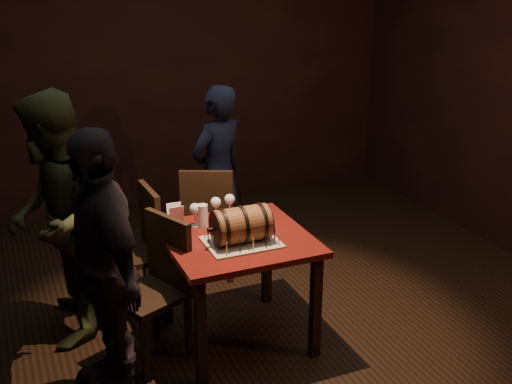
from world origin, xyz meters
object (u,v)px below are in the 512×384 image
at_px(pub_table, 237,252).
at_px(person_left_front, 102,266).
at_px(barrel_cake, 241,225).
at_px(pint_of_ale, 202,216).
at_px(person_left_rear, 55,221).
at_px(wine_glass_left, 195,210).
at_px(person_back, 218,173).
at_px(wine_glass_mid, 216,203).
at_px(chair_left_front, 158,281).
at_px(chair_left_rear, 138,245).
at_px(wine_glass_right, 230,200).
at_px(chair_back, 208,217).

height_order(pub_table, person_left_front, person_left_front).
bearing_deg(person_left_front, barrel_cake, 87.00).
height_order(pint_of_ale, person_left_rear, person_left_rear).
bearing_deg(pint_of_ale, wine_glass_left, 158.07).
height_order(person_back, person_left_front, person_left_front).
xyz_separation_m(wine_glass_mid, person_left_rear, (-1.03, 0.19, -0.03)).
relative_size(barrel_cake, chair_left_front, 0.43).
xyz_separation_m(barrel_cake, person_back, (0.35, 1.39, -0.14)).
bearing_deg(wine_glass_mid, chair_left_rear, 148.34).
relative_size(chair_left_rear, chair_left_front, 1.00).
distance_m(wine_glass_left, person_left_rear, 0.90).
bearing_deg(wine_glass_right, pint_of_ale, -158.09).
bearing_deg(chair_back, wine_glass_right, -93.71).
distance_m(barrel_cake, wine_glass_mid, 0.42).
distance_m(chair_left_front, person_back, 1.52).
bearing_deg(chair_left_front, wine_glass_mid, 29.59).
bearing_deg(chair_left_rear, wine_glass_right, -25.36).
relative_size(wine_glass_left, chair_left_front, 0.17).
bearing_deg(chair_left_rear, pint_of_ale, -45.70).
height_order(pub_table, wine_glass_left, wine_glass_left).
bearing_deg(barrel_cake, pint_of_ale, 111.41).
bearing_deg(pint_of_ale, person_left_rear, 163.76).
xyz_separation_m(wine_glass_left, person_left_front, (-0.69, -0.45, -0.06)).
distance_m(wine_glass_mid, pint_of_ale, 0.15).
distance_m(wine_glass_left, chair_left_front, 0.53).
bearing_deg(pint_of_ale, chair_left_rear, 134.30).
distance_m(wine_glass_right, chair_left_front, 0.75).
height_order(wine_glass_left, person_left_front, person_left_front).
bearing_deg(wine_glass_right, person_left_rear, 171.34).
height_order(wine_glass_mid, chair_back, chair_back).
relative_size(barrel_cake, wine_glass_right, 2.51).
bearing_deg(wine_glass_mid, wine_glass_right, 9.56).
bearing_deg(pub_table, wine_glass_mid, 95.02).
bearing_deg(person_left_front, pub_table, 93.87).
height_order(chair_left_rear, person_left_front, person_left_front).
height_order(chair_left_rear, person_back, person_back).
height_order(chair_back, chair_left_front, same).
height_order(pint_of_ale, chair_left_front, chair_left_front).
relative_size(wine_glass_left, chair_left_rear, 0.17).
bearing_deg(wine_glass_left, person_back, 62.70).
bearing_deg(chair_left_rear, wine_glass_left, -48.04).
bearing_deg(wine_glass_mid, person_left_front, -149.25).
height_order(wine_glass_mid, wine_glass_right, same).
bearing_deg(wine_glass_mid, barrel_cake, -87.75).
bearing_deg(person_left_front, chair_left_front, 113.60).
height_order(barrel_cake, wine_glass_right, barrel_cake).
height_order(chair_back, chair_left_rear, same).
xyz_separation_m(wine_glass_mid, person_back, (0.36, 0.96, -0.13)).
distance_m(chair_back, chair_left_rear, 0.69).
xyz_separation_m(wine_glass_left, person_back, (0.53, 1.02, -0.13)).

